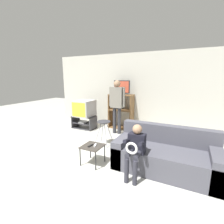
{
  "coord_description": "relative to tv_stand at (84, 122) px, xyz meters",
  "views": [
    {
      "loc": [
        1.78,
        -1.63,
        1.8
      ],
      "look_at": [
        -0.05,
        2.09,
        0.9
      ],
      "focal_mm": 26.0,
      "sensor_mm": 36.0,
      "label": 1
    }
  ],
  "objects": [
    {
      "name": "wall_back",
      "position": [
        1.58,
        0.89,
        1.08
      ],
      "size": [
        6.4,
        0.06,
        2.6
      ],
      "color": "beige",
      "rests_on": "ground_plane"
    },
    {
      "name": "remote_control_white",
      "position": [
        1.66,
        -1.92,
        0.19
      ],
      "size": [
        0.08,
        0.15,
        0.02
      ],
      "primitive_type": "cube",
      "rotation": [
        0.0,
        0.0,
        0.36
      ],
      "color": "silver",
      "rests_on": "snack_table"
    },
    {
      "name": "person_seated_child",
      "position": [
        2.55,
        -2.0,
        0.37
      ],
      "size": [
        0.33,
        0.43,
        0.98
      ],
      "color": "#2D2D38",
      "rests_on": "ground_plane"
    },
    {
      "name": "television_main",
      "position": [
        0.01,
        0.02,
        0.5
      ],
      "size": [
        0.63,
        0.65,
        0.56
      ],
      "color": "#B2B2B7",
      "rests_on": "tv_stand"
    },
    {
      "name": "media_shelf",
      "position": [
        1.17,
        0.6,
        0.4
      ],
      "size": [
        0.84,
        0.42,
        1.21
      ],
      "color": "brown",
      "rests_on": "ground_plane"
    },
    {
      "name": "remote_control_black",
      "position": [
        1.58,
        -1.97,
        0.19
      ],
      "size": [
        0.04,
        0.15,
        0.02
      ],
      "primitive_type": "cube",
      "rotation": [
        0.0,
        0.0,
        -0.06
      ],
      "color": "black",
      "rests_on": "snack_table"
    },
    {
      "name": "tv_stand",
      "position": [
        0.0,
        0.0,
        0.0
      ],
      "size": [
        0.81,
        0.47,
        0.45
      ],
      "color": "#38383D",
      "rests_on": "ground_plane"
    },
    {
      "name": "television_flat",
      "position": [
        1.19,
        0.61,
        1.21
      ],
      "size": [
        0.57,
        0.2,
        0.48
      ],
      "color": "black",
      "rests_on": "media_shelf"
    },
    {
      "name": "couch",
      "position": [
        3.0,
        -1.49,
        0.07
      ],
      "size": [
        1.91,
        0.88,
        0.83
      ],
      "color": "#4C4C56",
      "rests_on": "ground_plane"
    },
    {
      "name": "snack_table",
      "position": [
        1.62,
        -1.95,
        0.13
      ],
      "size": [
        0.42,
        0.42,
        0.4
      ],
      "color": "#38332D",
      "rests_on": "ground_plane"
    },
    {
      "name": "folding_stool",
      "position": [
        1.34,
        -0.96,
        0.31
      ],
      "size": [
        0.4,
        0.4,
        0.66
      ],
      "color": "#99999E",
      "rests_on": "ground_plane"
    },
    {
      "name": "person_standing_adult",
      "position": [
        1.28,
        0.01,
        0.82
      ],
      "size": [
        0.53,
        0.21,
        1.7
      ],
      "color": "#2D2D33",
      "rests_on": "ground_plane"
    },
    {
      "name": "ground_plane",
      "position": [
        1.58,
        -2.95,
        -0.22
      ],
      "size": [
        18.0,
        18.0,
        0.0
      ],
      "primitive_type": "plane",
      "color": "beige"
    }
  ]
}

